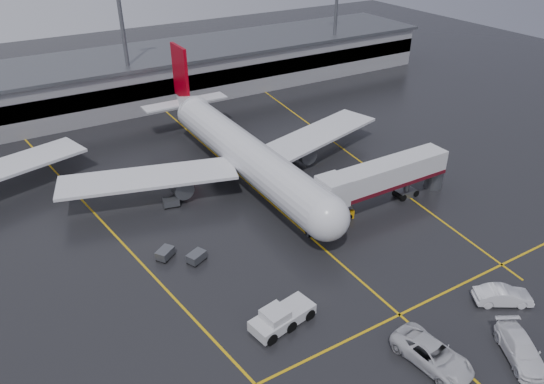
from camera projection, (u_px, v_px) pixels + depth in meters
ground at (277, 209)px, 64.12m from camera, size 220.00×220.00×0.00m
apron_line_centre at (277, 208)px, 64.12m from camera, size 0.25×90.00×0.02m
apron_line_stop at (400, 315)px, 47.79m from camera, size 60.00×0.25×0.02m
apron_line_left at (97, 216)px, 62.64m from camera, size 9.99×69.35×0.02m
apron_line_right at (342, 148)px, 79.54m from camera, size 7.57×69.64×0.02m
terminal at (147, 76)px, 97.53m from camera, size 122.00×19.00×8.60m
light_mast_mid at (123, 31)px, 85.81m from camera, size 3.00×1.20×25.45m
light_mast_right at (336, 6)px, 105.82m from camera, size 3.00×1.20×25.45m
main_airliner at (240, 150)px, 69.21m from camera, size 48.80×45.60×14.10m
jet_bridge at (385, 178)px, 62.98m from camera, size 19.90×3.40×6.05m
pushback_tractor at (281, 318)px, 46.24m from camera, size 6.59×3.64×2.23m
belt_loader at (338, 213)px, 62.14m from camera, size 3.94×2.61×2.31m
service_van_a at (432, 354)px, 42.41m from camera, size 4.12×7.43×1.97m
service_van_b at (521, 349)px, 42.94m from camera, size 5.30×6.78×1.84m
service_van_c at (503, 296)px, 48.77m from camera, size 5.63×4.43×1.79m
baggage_cart_a at (196, 257)px, 54.49m from camera, size 2.36×2.02×1.12m
baggage_cart_b at (165, 253)px, 55.03m from camera, size 2.38×2.22×1.12m
baggage_cart_c at (171, 202)px, 64.30m from camera, size 2.23×1.70×1.12m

